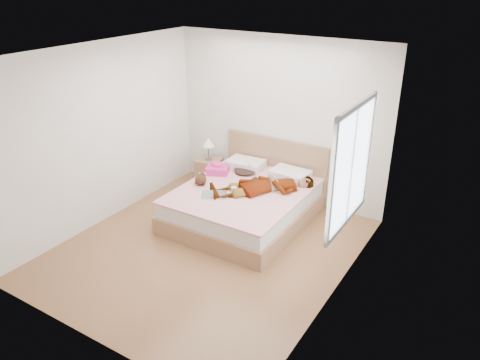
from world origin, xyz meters
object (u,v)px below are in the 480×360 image
at_px(plush_toy, 201,179).
at_px(bed, 246,201).
at_px(woman, 264,183).
at_px(magazine, 214,195).
at_px(nightstand, 209,170).
at_px(coffee_mug, 234,190).
at_px(towel, 217,169).
at_px(phone, 249,163).

bearing_deg(plush_toy, bed, 21.79).
bearing_deg(woman, magazine, -88.42).
height_order(magazine, nightstand, nightstand).
bearing_deg(bed, woman, 14.33).
height_order(woman, plush_toy, woman).
bearing_deg(coffee_mug, woman, 45.53).
xyz_separation_m(towel, coffee_mug, (0.61, -0.47, -0.03)).
xyz_separation_m(phone, plush_toy, (-0.41, -0.72, -0.09)).
height_order(plush_toy, nightstand, nightstand).
bearing_deg(towel, magazine, -58.81).
bearing_deg(coffee_mug, towel, 142.75).
xyz_separation_m(bed, towel, (-0.67, 0.21, 0.31)).
bearing_deg(towel, coffee_mug, -37.25).
height_order(magazine, coffee_mug, coffee_mug).
xyz_separation_m(woman, magazine, (-0.51, -0.55, -0.10)).
relative_size(woman, plush_toy, 5.36).
bearing_deg(woman, coffee_mug, -89.64).
relative_size(towel, coffee_mug, 3.47).
bearing_deg(coffee_mug, nightstand, 140.60).
bearing_deg(plush_toy, nightstand, 118.82).
bearing_deg(plush_toy, woman, 19.71).
bearing_deg(magazine, coffee_mug, 48.62).
xyz_separation_m(woman, plush_toy, (-0.91, -0.32, -0.03)).
distance_m(coffee_mug, nightstand, 1.42).
distance_m(towel, plush_toy, 0.47).
bearing_deg(bed, plush_toy, -158.21).
distance_m(phone, nightstand, 0.99).
distance_m(phone, coffee_mug, 0.75).
xyz_separation_m(coffee_mug, plush_toy, (-0.59, -0.00, 0.03)).
xyz_separation_m(magazine, nightstand, (-0.88, 1.11, -0.23)).
bearing_deg(woman, phone, -173.84).
bearing_deg(plush_toy, coffee_mug, 0.24).
height_order(towel, nightstand, nightstand).
height_order(woman, phone, woman).
xyz_separation_m(bed, coffee_mug, (-0.06, -0.26, 0.28)).
height_order(towel, plush_toy, towel).
relative_size(coffee_mug, plush_toy, 0.42).
relative_size(bed, plush_toy, 7.09).
relative_size(bed, towel, 4.89).
bearing_deg(phone, nightstand, 124.43).
bearing_deg(phone, bed, -108.04).
height_order(phone, coffee_mug, phone).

